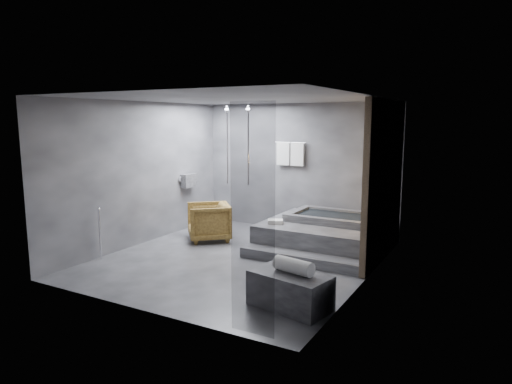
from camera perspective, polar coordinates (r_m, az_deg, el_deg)
The scene contains 7 objects.
room at distance 7.87m, azimuth 1.25°, elevation 3.80°, with size 5.00×5.04×2.82m.
tub_deck at distance 8.95m, azimuth 8.59°, elevation -5.28°, with size 2.20×2.00×0.50m, color #343437.
tub_step at distance 7.94m, azimuth 5.53°, elevation -8.30°, with size 2.20×0.36×0.18m, color #343437.
concrete_bench at distance 6.14m, azimuth 4.28°, elevation -12.17°, with size 1.04×0.57×0.47m, color #2E2D30.
driftwood_chair at distance 9.39m, azimuth -5.92°, elevation -3.72°, with size 0.82×0.84×0.76m, color #432E10.
rolled_towel at distance 6.03m, azimuth 4.73°, elevation -9.20°, with size 0.20×0.20×0.55m, color white.
deck_towel at distance 8.67m, azimuth 2.43°, elevation -3.71°, with size 0.28×0.20×0.07m, color silver.
Camera 1 is at (4.05, -6.69, 2.46)m, focal length 32.00 mm.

